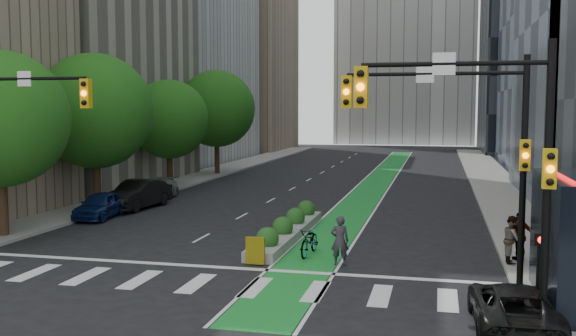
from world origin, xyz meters
The scene contains 21 objects.
ground centered at (0.00, 0.00, 0.00)m, with size 160.00×160.00×0.00m, color black.
sidewalk_left centered at (-11.80, 25.00, 0.07)m, with size 3.60×90.00×0.15m, color gray.
sidewalk_right centered at (11.80, 25.00, 0.07)m, with size 3.60×90.00×0.15m, color gray.
bike_lane_paint centered at (3.00, 30.00, 0.01)m, with size 2.20×70.00×0.01m, color #19892E.
building_tan_far centered at (-20.00, 66.00, 13.00)m, with size 14.00×16.00×26.00m, color tan.
building_dark_end centered at (20.00, 68.00, 14.00)m, with size 14.00×18.00×28.00m, color black.
tree_mid centered at (-11.00, 12.00, 5.57)m, with size 6.40×6.40×8.78m.
tree_midfar centered at (-11.00, 22.00, 4.95)m, with size 5.60×5.60×7.76m.
tree_far centered at (-11.00, 32.00, 5.69)m, with size 6.60×6.60×9.00m.
signal_right centered at (8.67, 0.47, 4.80)m, with size 5.82×0.51×7.20m.
signal_far_right centered at (8.98, -4.03, 4.75)m, with size 4.82×0.51×7.20m.
median_planter centered at (1.20, 7.04, 0.37)m, with size 1.20×10.26×1.10m.
ped_signal_post centered at (10.30, -2.58, 1.58)m, with size 0.32×0.43×2.46m.
bicycle centered at (2.81, 3.88, 0.56)m, with size 0.74×2.12×1.12m, color gray.
cyclist centered at (4.20, 2.52, 0.92)m, with size 0.67×0.44×1.83m, color #332D36.
parked_car_left_near centered at (-9.50, 9.66, 0.69)m, with size 1.63×4.05×1.38m, color #0D1F52.
parked_car_left_mid centered at (-9.07, 13.10, 0.82)m, with size 1.73×4.97×1.64m, color black.
parked_car_left_far centered at (-9.50, 16.90, 0.62)m, with size 1.73×4.27×1.24m, color slate.
parked_car_right centered at (9.60, -3.28, 0.62)m, with size 2.05×4.44×1.23m, color black.
pedestrian_near centered at (10.30, 3.70, 1.01)m, with size 0.84×0.65×1.72m, color gray.
pedestrian_far centered at (10.63, 4.24, 1.04)m, with size 1.04×0.43×1.78m, color gray.
Camera 1 is at (7.65, -20.30, 5.71)m, focal length 40.00 mm.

